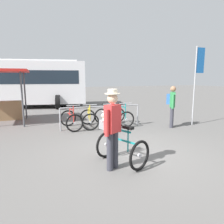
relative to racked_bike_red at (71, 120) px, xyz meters
The scene contains 11 objects.
ground_plane 3.36m from the racked_bike_red, 73.59° to the right, with size 80.00×80.00×0.00m, color #605E5B.
bike_rack_rail 1.21m from the racked_bike_red, 12.83° to the right, with size 3.20×0.28×0.88m.
racked_bike_red is the anchor object (origin of this frame).
racked_bike_yellow 0.70m from the racked_bike_red, ahead, with size 0.84×1.22×0.98m.
racked_bike_white 1.40m from the racked_bike_red, ahead, with size 0.67×1.12×0.98m.
racked_bike_teal 2.10m from the racked_bike_red, ahead, with size 0.75×1.15×0.97m.
featured_bicycle 3.57m from the racked_bike_red, 83.77° to the right, with size 1.02×1.26×1.09m.
person_with_featured_bike 3.88m from the racked_bike_red, 88.04° to the right, with size 0.47×0.35×1.72m.
pedestrian_with_backpack 3.99m from the racked_bike_red, 18.43° to the right, with size 0.46×0.47×1.64m.
bus_distant 7.96m from the racked_bike_red, 109.61° to the left, with size 10.31×4.87×3.08m.
banner_flag 5.45m from the racked_bike_red, 14.27° to the right, with size 0.45×0.05×3.20m.
Camera 1 is at (-2.41, -4.46, 1.95)m, focal length 32.50 mm.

